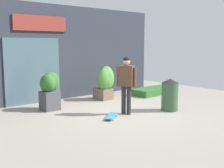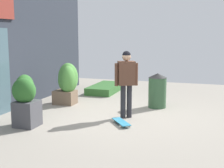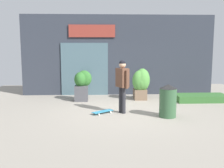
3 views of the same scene
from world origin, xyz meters
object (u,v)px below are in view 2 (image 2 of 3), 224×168
Objects in this scene: skateboarder at (126,77)px; trash_bin at (157,90)px; skateboard at (121,122)px; planter_box_left at (68,82)px; planter_box_right at (25,98)px.

skateboarder is 1.53m from trash_bin.
trash_bin is at bearing 127.88° from skateboard.
skateboard is at bearing -22.80° from skateboarder.
trash_bin is at bearing -81.27° from planter_box_left.
planter_box_left is 1.25× the size of trash_bin.
trash_bin is at bearing 129.29° from skateboarder.
trash_bin is (2.72, -2.55, -0.16)m from planter_box_right.
planter_box_left is at bearing -163.66° from skateboard.
planter_box_right is 3.73m from trash_bin.
skateboarder reaches higher than trash_bin.
planter_box_right is (-0.77, 2.05, 0.59)m from skateboard.
planter_box_left is at bearing -141.81° from skateboarder.
planter_box_right is at bearing -106.99° from skateboard.
skateboarder is 2.29m from planter_box_left.
skateboarder reaches higher than planter_box_right.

